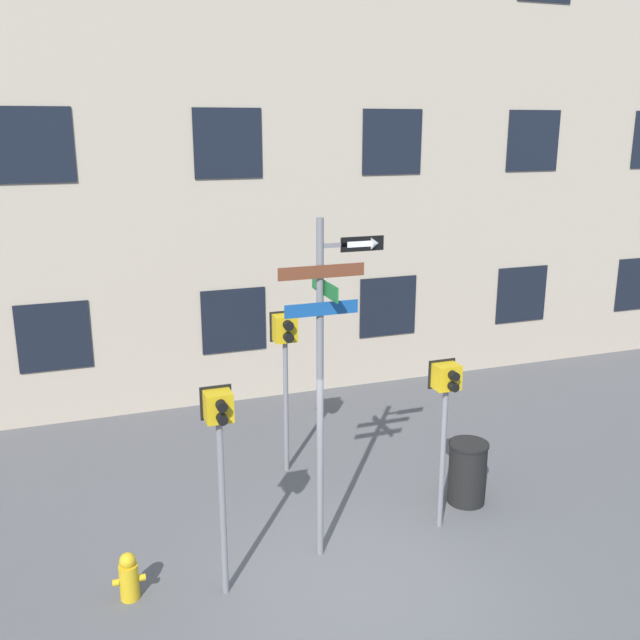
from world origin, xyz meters
name	(u,v)px	position (x,y,z in m)	size (l,w,h in m)	color
ground_plane	(358,589)	(0.00, 0.00, 0.00)	(60.00, 60.00, 0.00)	#515154
building_facade	(221,47)	(0.00, 6.95, 6.97)	(24.00, 0.63, 13.94)	tan
street_sign_pole	(325,361)	(-0.14, 0.87, 2.72)	(1.36, 0.89, 4.51)	slate
pedestrian_signal_left	(220,438)	(-1.57, 0.49, 2.07)	(0.37, 0.40, 2.66)	slate
pedestrian_signal_right	(446,399)	(1.65, 0.94, 1.95)	(0.40, 0.40, 2.47)	slate
pedestrian_signal_across	(285,346)	(0.09, 3.32, 2.16)	(0.42, 0.40, 2.71)	slate
fire_hydrant	(129,577)	(-2.69, 0.77, 0.30)	(0.39, 0.23, 0.62)	gold
trash_bin	(467,472)	(2.37, 1.42, 0.49)	(0.60, 0.60, 0.97)	black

